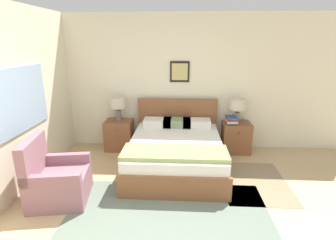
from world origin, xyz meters
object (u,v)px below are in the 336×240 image
armchair (56,180)px  table_lamp_by_door (237,105)px  bed (176,151)px  nightstand_near_window (119,135)px  nightstand_by_door (236,137)px  table_lamp_near_window (118,104)px

armchair → table_lamp_by_door: size_ratio=1.95×
bed → nightstand_near_window: size_ratio=3.30×
bed → table_lamp_by_door: bearing=34.1°
nightstand_by_door → table_lamp_near_window: size_ratio=1.28×
bed → nightstand_by_door: (1.15, 0.74, 0.00)m
bed → table_lamp_near_window: table_lamp_near_window is taller
nightstand_near_window → nightstand_by_door: size_ratio=1.00×
armchair → nightstand_near_window: armchair is taller
table_lamp_by_door → armchair: bearing=-146.3°
bed → armchair: bearing=-146.6°
armchair → table_lamp_by_door: (2.72, 1.82, 0.63)m
bed → table_lamp_near_window: (-1.15, 0.77, 0.63)m
armchair → bed: bearing=114.3°
armchair → nightstand_near_window: 1.84m
armchair → nightstand_near_window: bearing=157.1°
bed → nightstand_by_door: bearing=32.9°
nightstand_near_window → table_lamp_near_window: 0.63m
bed → armchair: bed is taller
armchair → nightstand_by_door: bearing=114.0°
armchair → nightstand_by_door: 3.27m
nightstand_near_window → nightstand_by_door: same height
nightstand_near_window → table_lamp_near_window: bearing=93.9°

